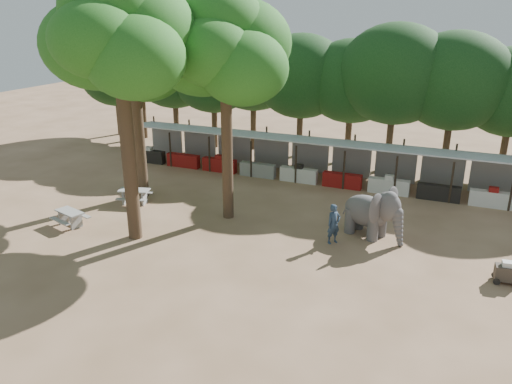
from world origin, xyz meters
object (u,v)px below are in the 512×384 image
at_px(picnic_table_far, 134,194).
at_px(cart_back, 507,272).
at_px(yard_tree_back, 224,48).
at_px(elephant, 373,212).
at_px(picnic_table_near, 70,216).
at_px(yard_tree_center, 118,36).
at_px(handler, 334,224).
at_px(yard_tree_left, 132,51).

relative_size(picnic_table_far, cart_back, 1.99).
relative_size(yard_tree_back, picnic_table_far, 5.65).
distance_m(elephant, picnic_table_near, 14.99).
xyz_separation_m(elephant, cart_back, (5.72, -2.34, -0.78)).
relative_size(elephant, picnic_table_near, 1.76).
height_order(yard_tree_center, handler, yard_tree_center).
height_order(yard_tree_center, picnic_table_far, yard_tree_center).
bearing_deg(picnic_table_far, handler, -18.57).
relative_size(picnic_table_near, cart_back, 1.88).
bearing_deg(picnic_table_near, elephant, 33.97).
height_order(yard_tree_left, yard_tree_center, yard_tree_center).
bearing_deg(yard_tree_back, yard_tree_left, 170.54).
height_order(yard_tree_center, cart_back, yard_tree_center).
distance_m(yard_tree_center, elephant, 13.89).
xyz_separation_m(elephant, picnic_table_far, (-13.09, -0.80, -0.70)).
xyz_separation_m(yard_tree_center, picnic_table_near, (-3.70, -0.31, -8.70)).
bearing_deg(yard_tree_back, elephant, 2.21).
height_order(yard_tree_left, picnic_table_near, yard_tree_left).
bearing_deg(handler, picnic_table_far, 125.87).
xyz_separation_m(yard_tree_back, cart_back, (13.27, -2.04, -8.08)).
xyz_separation_m(yard_tree_center, picnic_table_far, (-2.55, 3.49, -8.66)).
bearing_deg(picnic_table_near, handler, 30.12).
bearing_deg(yard_tree_back, picnic_table_near, -147.24).
relative_size(yard_tree_center, handler, 6.33).
bearing_deg(picnic_table_near, picnic_table_far, 89.20).
height_order(handler, cart_back, handler).
height_order(yard_tree_center, picnic_table_near, yard_tree_center).
bearing_deg(elephant, picnic_table_far, -154.46).
bearing_deg(yard_tree_center, yard_tree_back, 53.14).
bearing_deg(cart_back, picnic_table_far, 170.03).
distance_m(yard_tree_left, picnic_table_near, 9.37).
distance_m(yard_tree_left, cart_back, 20.99).
relative_size(yard_tree_center, yard_tree_back, 1.06).
bearing_deg(yard_tree_center, picnic_table_near, -175.22).
xyz_separation_m(yard_tree_back, elephant, (7.55, 0.29, -7.30)).
height_order(picnic_table_far, cart_back, cart_back).
distance_m(handler, cart_back, 7.34).
height_order(yard_tree_back, elephant, yard_tree_back).
height_order(yard_tree_back, cart_back, yard_tree_back).
bearing_deg(handler, yard_tree_back, 118.29).
height_order(elephant, picnic_table_far, elephant).
relative_size(yard_tree_back, elephant, 3.40).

